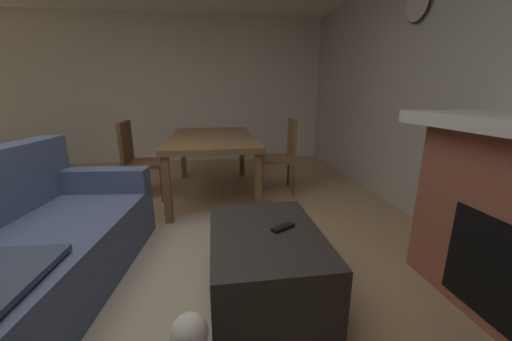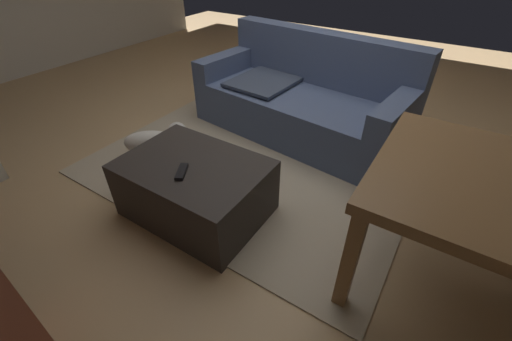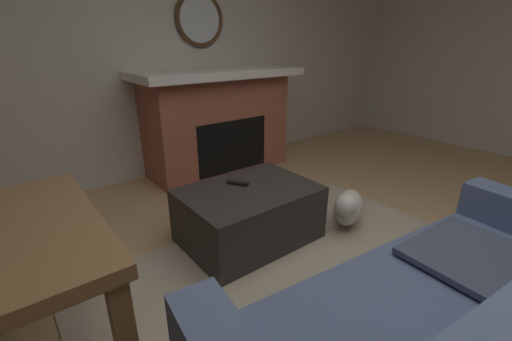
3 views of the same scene
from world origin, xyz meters
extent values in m
plane|color=tan|center=(0.00, 0.00, 0.00)|extent=(9.47, 9.47, 0.00)
cube|color=tan|center=(-0.04, -0.32, 0.01)|extent=(2.60, 2.00, 0.01)
cube|color=#4C5B7F|center=(0.03, 0.39, 0.21)|extent=(2.08, 1.11, 0.42)
cube|color=#4C5B7F|center=(0.07, 0.73, 0.66)|extent=(2.00, 0.42, 0.48)
cube|color=#4C5B7F|center=(0.93, 0.29, 0.52)|extent=(0.28, 0.91, 0.20)
cube|color=#4C5B7F|center=(-0.87, 0.49, 0.52)|extent=(0.28, 0.91, 0.20)
cube|color=#3D475B|center=(-0.36, 0.44, 0.45)|extent=(0.61, 0.80, 0.03)
cube|color=#2D2826|center=(-0.04, -1.04, 0.21)|extent=(0.94, 0.68, 0.42)
cube|color=black|center=(-0.02, -1.15, 0.43)|extent=(0.12, 0.16, 0.02)
cube|color=brown|center=(1.09, -0.28, 0.34)|extent=(0.07, 0.07, 0.68)
cube|color=brown|center=(1.09, -1.16, 0.34)|extent=(0.07, 0.07, 0.68)
cylinder|color=brown|center=(1.71, -0.12, 0.21)|extent=(0.04, 0.04, 0.41)
cylinder|color=brown|center=(1.70, 0.28, 0.21)|extent=(0.04, 0.04, 0.41)
ellipsoid|color=silver|center=(-0.81, -0.72, 0.16)|extent=(0.55, 0.44, 0.22)
sphere|color=silver|center=(-0.61, -0.61, 0.28)|extent=(0.16, 0.16, 0.16)
camera|label=1|loc=(-1.63, -0.74, 1.25)|focal=20.21mm
camera|label=2|loc=(1.25, -2.26, 1.64)|focal=22.79mm
camera|label=3|loc=(1.28, 0.72, 1.41)|focal=23.57mm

